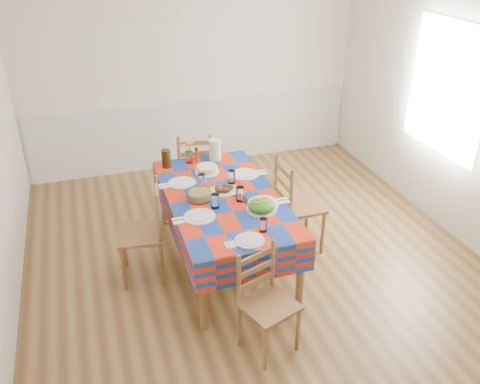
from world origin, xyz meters
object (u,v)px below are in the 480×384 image
object	(u,v)px
green_pitcher	(215,150)
meat_platter	(224,189)
chair_far	(194,170)
chair_right	(296,206)
tea_pitcher	(166,159)
chair_near	(266,303)
dining_table	(223,203)
chair_left	(145,233)

from	to	relation	value
green_pitcher	meat_platter	bearing A→B (deg)	-99.05
chair_far	chair_right	bearing A→B (deg)	127.75
meat_platter	tea_pitcher	size ratio (longest dim) A/B	1.69
meat_platter	chair_near	distance (m)	1.34
dining_table	chair_left	xyz separation A→B (m)	(-0.77, -0.01, -0.18)
chair_far	dining_table	bearing A→B (deg)	95.59
chair_near	chair_left	size ratio (longest dim) A/B	0.91
chair_far	chair_near	bearing A→B (deg)	95.17
tea_pitcher	chair_far	size ratio (longest dim) A/B	0.21
dining_table	chair_far	xyz separation A→B (m)	(-0.00, 1.22, -0.20)
meat_platter	chair_right	size ratio (longest dim) A/B	0.33
meat_platter	chair_far	bearing A→B (deg)	91.74
chair_near	chair_right	distance (m)	1.45
meat_platter	chair_near	size ratio (longest dim) A/B	0.37
green_pitcher	chair_far	bearing A→B (deg)	111.24
green_pitcher	chair_far	distance (m)	0.58
chair_left	chair_right	distance (m)	1.54
meat_platter	chair_left	distance (m)	0.86
dining_table	meat_platter	bearing A→B (deg)	67.34
green_pitcher	chair_left	bearing A→B (deg)	-138.00
dining_table	chair_right	xyz separation A→B (m)	(0.77, -0.00, -0.17)
chair_near	chair_far	size ratio (longest dim) A/B	0.94
dining_table	tea_pitcher	size ratio (longest dim) A/B	9.83
chair_far	chair_left	size ratio (longest dim) A/B	0.96
dining_table	chair_near	bearing A→B (deg)	-90.64
tea_pitcher	chair_left	xyz separation A→B (m)	(-0.38, -0.80, -0.37)
dining_table	meat_platter	distance (m)	0.13
chair_far	chair_right	xyz separation A→B (m)	(0.77, -1.22, 0.03)
tea_pitcher	dining_table	bearing A→B (deg)	-63.67
green_pitcher	chair_right	distance (m)	1.09
tea_pitcher	chair_left	bearing A→B (deg)	-115.36
chair_left	chair_right	world-z (taller)	chair_right
meat_platter	chair_far	distance (m)	1.19
green_pitcher	chair_far	xyz separation A→B (m)	(-0.15, 0.40, -0.40)
dining_table	green_pitcher	world-z (taller)	green_pitcher
meat_platter	chair_near	xyz separation A→B (m)	(-0.04, -1.30, -0.34)
chair_far	chair_left	bearing A→B (deg)	63.37
meat_platter	chair_near	world-z (taller)	chair_near
chair_right	meat_platter	bearing A→B (deg)	84.14
meat_platter	chair_left	size ratio (longest dim) A/B	0.34
chair_near	chair_right	world-z (taller)	chair_right
chair_left	green_pitcher	bearing A→B (deg)	139.47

